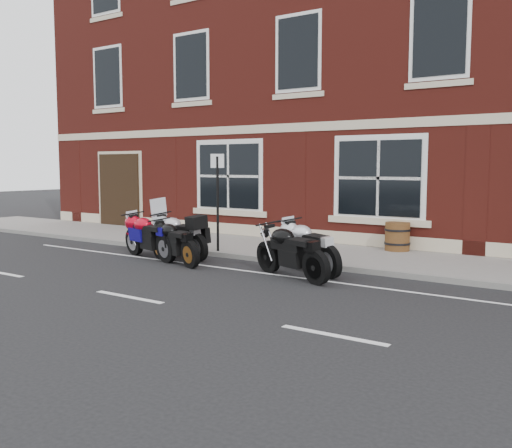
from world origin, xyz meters
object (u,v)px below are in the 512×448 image
object	(u,v)px
moto_sport_red	(150,235)
parking_sign	(218,195)
moto_naked_black	(291,250)
moto_sport_silver	(309,245)
moto_sport_black	(175,241)
barrel_planter	(397,236)
moto_touring_silver	(178,234)

from	to	relation	value
moto_sport_red	parking_sign	bearing A→B (deg)	-25.12
moto_naked_black	parking_sign	world-z (taller)	parking_sign
moto_sport_silver	moto_sport_black	bearing A→B (deg)	133.41
moto_sport_black	barrel_planter	size ratio (longest dim) A/B	2.76
moto_naked_black	parking_sign	xyz separation A→B (m)	(-3.06, 1.44, 0.97)
moto_sport_red	moto_naked_black	bearing A→B (deg)	-76.29
moto_touring_silver	parking_sign	size ratio (longest dim) A/B	0.89
moto_sport_black	parking_sign	xyz separation A→B (m)	(0.09, 1.51, 1.01)
barrel_planter	parking_sign	distance (m)	4.75
moto_touring_silver	barrel_planter	distance (m)	5.61
moto_sport_silver	barrel_planter	xyz separation A→B (m)	(0.75, 3.31, -0.10)
moto_sport_black	parking_sign	bearing A→B (deg)	15.18
barrel_planter	moto_sport_red	bearing A→B (deg)	-140.86
barrel_planter	parking_sign	size ratio (longest dim) A/B	0.30
moto_sport_black	barrel_planter	world-z (taller)	moto_sport_black
moto_sport_silver	moto_naked_black	bearing A→B (deg)	-150.18
moto_naked_black	barrel_planter	xyz separation A→B (m)	(0.72, 4.11, -0.10)
moto_touring_silver	moto_sport_silver	bearing A→B (deg)	-75.03
moto_sport_red	barrel_planter	distance (m)	6.31
moto_sport_red	moto_sport_black	distance (m)	1.05
moto_sport_red	barrel_planter	bearing A→B (deg)	-35.44
moto_sport_black	barrel_planter	bearing A→B (deg)	-23.99
moto_sport_red	barrel_planter	size ratio (longest dim) A/B	3.03
moto_touring_silver	barrel_planter	bearing A→B (deg)	-39.23
moto_sport_red	parking_sign	distance (m)	1.98
moto_sport_red	moto_sport_silver	xyz separation A→B (m)	(4.15, 0.67, 0.00)
moto_touring_silver	moto_sport_black	bearing A→B (deg)	-129.74
parking_sign	moto_touring_silver	bearing A→B (deg)	-151.44
moto_sport_red	parking_sign	size ratio (longest dim) A/B	0.90
parking_sign	moto_sport_silver	bearing A→B (deg)	-32.90
moto_naked_black	moto_sport_red	bearing A→B (deg)	108.92
moto_sport_silver	moto_naked_black	distance (m)	0.80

